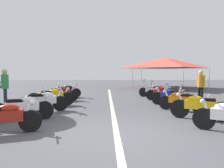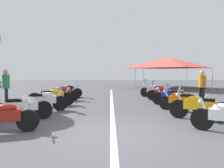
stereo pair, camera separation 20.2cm
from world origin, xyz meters
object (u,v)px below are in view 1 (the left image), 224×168
Objects in this scene: motorcycle_left_row_1 at (23,107)px; motorcycle_left_row_5 at (66,91)px; motorcycle_right_row_2 at (181,100)px; traffic_cone_1 at (213,102)px; bystander_1 at (5,85)px; motorcycle_left_row_2 at (44,101)px; motorcycle_left_row_3 at (51,97)px; motorcycle_right_row_4 at (163,93)px; motorcycle_left_row_4 at (60,93)px; motorcycle_right_row_1 at (200,106)px; event_tent at (166,63)px; motorcycle_left_row_0 at (2,117)px; motorcycle_right_row_3 at (172,96)px; bystander_2 at (201,84)px; motorcycle_right_row_5 at (154,90)px.

motorcycle_left_row_5 is (6.34, -0.20, -0.01)m from motorcycle_left_row_1.
traffic_cone_1 is at bearing -126.07° from motorcycle_right_row_2.
motorcycle_left_row_1 is at bearing 95.03° from bystander_1.
motorcycle_left_row_2 is 1.42m from motorcycle_left_row_3.
bystander_1 is (-2.03, 7.95, 0.59)m from motorcycle_right_row_4.
motorcycle_left_row_4 is 5.87m from motorcycle_right_row_4.
motorcycle_left_row_1 is 0.90× the size of motorcycle_left_row_3.
motorcycle_right_row_1 is 3.06× the size of traffic_cone_1.
motorcycle_left_row_1 is 6.34m from motorcycle_left_row_5.
motorcycle_left_row_5 is 12.22m from event_tent.
motorcycle_left_row_5 is at bearing 11.08° from motorcycle_right_row_4.
motorcycle_right_row_2 reaches higher than motorcycle_left_row_4.
motorcycle_left_row_4 is 1.05× the size of motorcycle_left_row_5.
motorcycle_left_row_2 is 15.78m from event_tent.
motorcycle_left_row_2 is at bearing 36.05° from motorcycle_right_row_2.
motorcycle_right_row_2 is at bearing -5.06° from motorcycle_left_row_1.
motorcycle_right_row_2 is at bearing -17.60° from motorcycle_left_row_2.
motorcycle_left_row_0 is 8.65m from motorcycle_right_row_4.
motorcycle_right_row_1 is (1.52, -5.99, 0.03)m from motorcycle_left_row_0.
motorcycle_left_row_1 reaches higher than motorcycle_right_row_3.
motorcycle_right_row_4 is (4.71, -6.06, -0.00)m from motorcycle_left_row_1.
motorcycle_left_row_1 is 1.13× the size of bystander_2.
motorcycle_left_row_3 is 1.16× the size of motorcycle_right_row_1.
bystander_2 is (-1.15, -1.66, 0.57)m from motorcycle_right_row_4.
motorcycle_right_row_1 is 6.27m from motorcycle_right_row_5.
motorcycle_left_row_2 reaches higher than motorcycle_right_row_2.
bystander_1 is (-0.32, 7.92, 0.59)m from motorcycle_right_row_3.
bystander_2 reaches higher than motorcycle_right_row_2.
motorcycle_left_row_3 is at bearing 158.50° from bystander_1.
motorcycle_left_row_5 is 1.18× the size of motorcycle_right_row_2.
event_tent reaches higher than motorcycle_right_row_4.
motorcycle_right_row_4 reaches higher than motorcycle_left_row_4.
traffic_cone_1 is at bearing -177.10° from motorcycle_right_row_3.
bystander_1 reaches higher than motorcycle_left_row_1.
motorcycle_right_row_4 is (3.14, -5.84, -0.01)m from motorcycle_left_row_2.
event_tent reaches higher than traffic_cone_1.
bystander_2 reaches higher than motorcycle_left_row_2.
motorcycle_right_row_1 reaches higher than motorcycle_left_row_3.
motorcycle_left_row_5 is (3.35, -0.05, -0.01)m from motorcycle_left_row_3.
motorcycle_left_row_2 is 1.06× the size of motorcycle_right_row_4.
motorcycle_left_row_0 is 3.09m from motorcycle_left_row_2.
motorcycle_right_row_1 is 1.01× the size of motorcycle_right_row_4.
motorcycle_right_row_2 is at bearing 125.42° from motorcycle_right_row_5.
motorcycle_left_row_3 is 2.14m from bystander_1.
motorcycle_left_row_2 is at bearing 45.41° from motorcycle_right_row_3.
motorcycle_right_row_5 is at bearing 15.60° from motorcycle_left_row_3.
motorcycle_right_row_4 is at bearing -58.07° from bystander_2.
motorcycle_left_row_4 reaches higher than motorcycle_left_row_0.
event_tent is (12.88, -8.85, 2.18)m from motorcycle_left_row_2.
bystander_2 is at bearing -25.61° from motorcycle_left_row_4.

